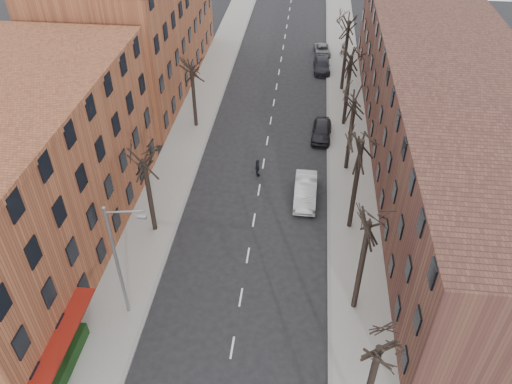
% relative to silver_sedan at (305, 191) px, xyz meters
% --- Properties ---
extents(sidewalk_left, '(4.00, 90.00, 0.15)m').
position_rel_silver_sedan_xyz_m(sidewalk_left, '(-12.00, 11.83, -0.78)').
color(sidewalk_left, gray).
rests_on(sidewalk_left, ground).
extents(sidewalk_right, '(4.00, 90.00, 0.15)m').
position_rel_silver_sedan_xyz_m(sidewalk_right, '(4.00, 11.83, -0.78)').
color(sidewalk_right, gray).
rests_on(sidewalk_right, ground).
extents(building_left_near, '(12.00, 26.00, 12.00)m').
position_rel_silver_sedan_xyz_m(building_left_near, '(-20.00, -8.17, 5.14)').
color(building_left_near, brown).
rests_on(building_left_near, ground).
extents(building_left_far, '(12.00, 28.00, 14.00)m').
position_rel_silver_sedan_xyz_m(building_left_far, '(-20.00, 20.83, 6.14)').
color(building_left_far, brown).
rests_on(building_left_far, ground).
extents(building_right, '(12.00, 50.00, 10.00)m').
position_rel_silver_sedan_xyz_m(building_right, '(12.00, 6.83, 4.14)').
color(building_right, '#533226').
rests_on(building_right, ground).
extents(awning_left, '(1.20, 7.00, 0.15)m').
position_rel_silver_sedan_xyz_m(awning_left, '(-13.40, -17.17, -0.86)').
color(awning_left, maroon).
rests_on(awning_left, ground).
extents(hedge, '(0.80, 6.00, 1.00)m').
position_rel_silver_sedan_xyz_m(hedge, '(-13.50, -18.17, -0.21)').
color(hedge, black).
rests_on(hedge, sidewalk_left).
extents(tree_right_b, '(5.20, 5.20, 10.80)m').
position_rel_silver_sedan_xyz_m(tree_right_b, '(3.60, -11.17, -0.86)').
color(tree_right_b, black).
rests_on(tree_right_b, ground).
extents(tree_right_c, '(5.20, 5.20, 11.60)m').
position_rel_silver_sedan_xyz_m(tree_right_c, '(3.60, -3.17, -0.86)').
color(tree_right_c, black).
rests_on(tree_right_c, ground).
extents(tree_right_d, '(5.20, 5.20, 10.00)m').
position_rel_silver_sedan_xyz_m(tree_right_d, '(3.60, 4.83, -0.86)').
color(tree_right_d, black).
rests_on(tree_right_d, ground).
extents(tree_right_e, '(5.20, 5.20, 10.80)m').
position_rel_silver_sedan_xyz_m(tree_right_e, '(3.60, 12.83, -0.86)').
color(tree_right_e, black).
rests_on(tree_right_e, ground).
extents(tree_right_f, '(5.20, 5.20, 11.60)m').
position_rel_silver_sedan_xyz_m(tree_right_f, '(3.60, 20.83, -0.86)').
color(tree_right_f, black).
rests_on(tree_right_f, ground).
extents(tree_left_a, '(5.20, 5.20, 9.50)m').
position_rel_silver_sedan_xyz_m(tree_left_a, '(-11.60, -5.17, -0.86)').
color(tree_left_a, black).
rests_on(tree_left_a, ground).
extents(tree_left_b, '(5.20, 5.20, 9.50)m').
position_rel_silver_sedan_xyz_m(tree_left_b, '(-11.60, 10.83, -0.86)').
color(tree_left_b, black).
rests_on(tree_left_b, ground).
extents(streetlight, '(2.45, 0.22, 9.03)m').
position_rel_silver_sedan_xyz_m(streetlight, '(-11.03, -13.17, 4.16)').
color(streetlight, slate).
rests_on(streetlight, ground).
extents(silver_sedan, '(1.85, 5.22, 1.72)m').
position_rel_silver_sedan_xyz_m(silver_sedan, '(0.00, 0.00, 0.00)').
color(silver_sedan, '#A6A8AD').
rests_on(silver_sedan, ground).
extents(parked_car_near, '(2.12, 4.75, 1.59)m').
position_rel_silver_sedan_xyz_m(parked_car_near, '(1.30, 10.00, -0.06)').
color(parked_car_near, black).
rests_on(parked_car_near, ground).
extents(parked_car_mid, '(2.18, 4.94, 1.41)m').
position_rel_silver_sedan_xyz_m(parked_car_mid, '(1.25, 25.83, -0.15)').
color(parked_car_mid, black).
rests_on(parked_car_mid, ground).
extents(parked_car_far, '(2.35, 4.41, 1.18)m').
position_rel_silver_sedan_xyz_m(parked_car_far, '(1.30, 30.95, -0.27)').
color(parked_car_far, slate).
rests_on(parked_car_far, ground).
extents(pedestrian_crossing, '(0.70, 1.07, 1.69)m').
position_rel_silver_sedan_xyz_m(pedestrian_crossing, '(-4.36, 2.92, -0.01)').
color(pedestrian_crossing, black).
rests_on(pedestrian_crossing, ground).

